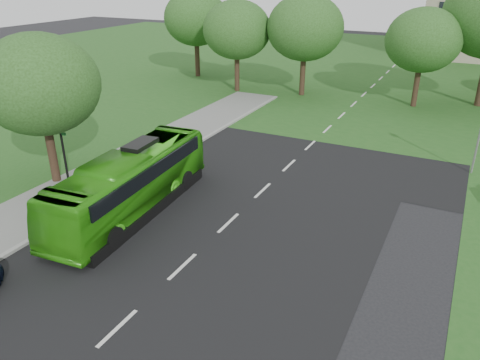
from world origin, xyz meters
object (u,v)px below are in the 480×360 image
(tree_park_b, at_px, (305,28))
(tree_park_f, at_px, (196,18))
(tree_side_near, at_px, (40,85))
(traffic_light, at_px, (63,138))
(tree_park_a, at_px, (237,30))
(bus, at_px, (131,183))
(tree_park_c, at_px, (423,40))

(tree_park_b, relative_size, tree_park_f, 1.00)
(tree_park_b, height_order, tree_side_near, tree_park_b)
(tree_side_near, xyz_separation_m, traffic_light, (0.80, 0.23, -2.87))
(tree_park_a, height_order, tree_park_b, tree_park_b)
(bus, bearing_deg, traffic_light, 165.18)
(tree_park_c, xyz_separation_m, bus, (-9.72, -26.68, -4.10))
(tree_park_c, height_order, traffic_light, tree_park_c)
(tree_side_near, bearing_deg, tree_park_f, 105.52)
(tree_side_near, xyz_separation_m, bus, (6.01, -0.73, -4.06))
(tree_park_a, relative_size, tree_park_f, 0.94)
(tree_park_c, distance_m, traffic_light, 29.88)
(tree_side_near, bearing_deg, traffic_light, 15.95)
(tree_park_f, relative_size, tree_side_near, 1.11)
(tree_park_c, bearing_deg, tree_park_b, -176.83)
(tree_park_f, bearing_deg, tree_park_b, -12.11)
(tree_side_near, height_order, bus, tree_side_near)
(tree_park_a, bearing_deg, bus, -74.72)
(tree_side_near, distance_m, traffic_light, 2.99)
(tree_park_f, relative_size, bus, 0.83)
(bus, bearing_deg, tree_side_near, 168.70)
(tree_park_b, relative_size, bus, 0.84)
(tree_park_b, xyz_separation_m, tree_park_c, (10.20, 0.57, -0.54))
(tree_park_a, xyz_separation_m, tree_park_f, (-7.07, 4.16, 0.41))
(tree_park_a, height_order, tree_side_near, tree_park_a)
(tree_park_a, height_order, traffic_light, tree_park_a)
(traffic_light, bearing_deg, tree_park_b, 83.12)
(bus, bearing_deg, tree_park_f, 111.13)
(traffic_light, bearing_deg, tree_park_f, 110.90)
(tree_park_b, distance_m, bus, 26.53)
(tree_park_b, xyz_separation_m, traffic_light, (-4.72, -25.16, -3.45))
(tree_park_a, bearing_deg, tree_park_c, 6.42)
(tree_park_a, height_order, tree_park_f, tree_park_f)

